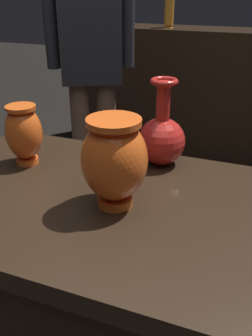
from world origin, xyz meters
TOP-DOWN VIEW (x-y plane):
  - display_plinth at (0.00, 0.00)m, footprint 1.20×0.64m
  - back_display_shelf at (0.00, 2.20)m, footprint 2.60×0.40m
  - vase_centerpiece at (-0.05, -0.02)m, footprint 0.16×0.16m
  - vase_tall_behind at (-0.39, 0.10)m, footprint 0.11×0.11m
  - vase_left_accent at (-0.01, 0.25)m, footprint 0.14×0.14m
  - shelf_vase_left at (-0.52, 2.17)m, footprint 0.08×0.08m
  - visitor_near_left at (-0.66, 1.10)m, footprint 0.42×0.31m

SIDE VIEW (x-z plane):
  - display_plinth at x=0.00m, z-range 0.00..0.80m
  - back_display_shelf at x=0.00m, z-range 0.00..0.99m
  - vase_left_accent at x=-0.01m, z-range 0.75..1.01m
  - vase_tall_behind at x=-0.39m, z-range 0.81..0.99m
  - vase_centerpiece at x=-0.05m, z-range 0.81..1.03m
  - visitor_near_left at x=-0.66m, z-range 0.14..1.77m
  - shelf_vase_left at x=-0.52m, z-range 0.99..1.22m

